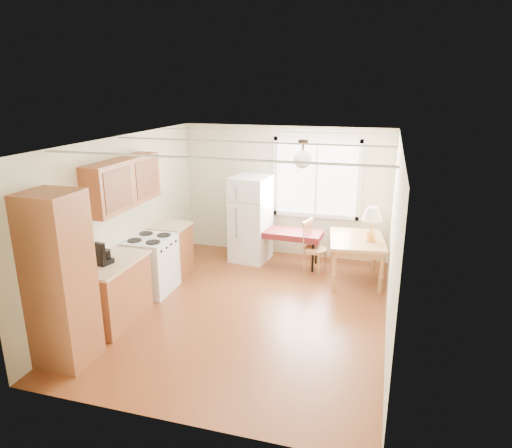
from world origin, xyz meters
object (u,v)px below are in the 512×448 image
at_px(refrigerator, 251,219).
at_px(dining_table, 357,244).
at_px(chair, 311,243).
at_px(bench, 283,234).

relative_size(refrigerator, dining_table, 1.26).
height_order(refrigerator, chair, refrigerator).
bearing_deg(bench, dining_table, -10.02).
relative_size(refrigerator, bench, 1.11).
xyz_separation_m(dining_table, chair, (-0.80, 0.15, -0.11)).
bearing_deg(refrigerator, chair, -4.66).
height_order(refrigerator, bench, refrigerator).
bearing_deg(chair, refrigerator, -176.26).
height_order(bench, dining_table, dining_table).
bearing_deg(bench, refrigerator, 176.53).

